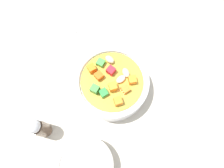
{
  "coord_description": "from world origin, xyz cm",
  "views": [
    {
      "loc": [
        1.65,
        15.52,
        50.86
      ],
      "look_at": [
        0.0,
        0.0,
        2.89
      ],
      "focal_mm": 33.73,
      "sensor_mm": 36.0,
      "label": 1
    }
  ],
  "objects": [
    {
      "name": "side_bowl_small",
      "position": [
        7.58,
        17.5,
        2.63
      ],
      "size": [
        12.12,
        12.12,
        5.46
      ],
      "color": "white",
      "rests_on": "ground_plane"
    },
    {
      "name": "pepper_shaker",
      "position": [
        16.93,
        8.85,
        4.84
      ],
      "size": [
        3.4,
        3.4,
        9.73
      ],
      "color": "#4C3828",
      "rests_on": "ground_plane"
    },
    {
      "name": "soup_bowl_main",
      "position": [
        0.01,
        -0.01,
        3.16
      ],
      "size": [
        17.41,
        17.41,
        7.2
      ],
      "color": "white",
      "rests_on": "ground_plane"
    },
    {
      "name": "ground_plane",
      "position": [
        0.0,
        0.0,
        -1.0
      ],
      "size": [
        140.0,
        140.0,
        2.0
      ],
      "primitive_type": "cube",
      "color": "#BAB2A0"
    },
    {
      "name": "spoon",
      "position": [
        14.34,
        -5.57,
        0.38
      ],
      "size": [
        11.47,
        20.14,
        0.83
      ],
      "rotation": [
        0.0,
        0.0,
        7.37
      ],
      "color": "silver",
      "rests_on": "ground_plane"
    }
  ]
}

